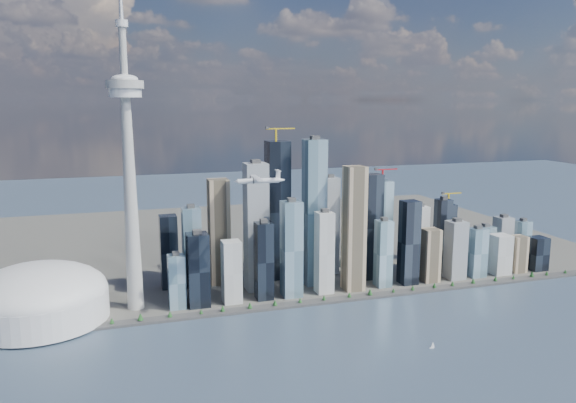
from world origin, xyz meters
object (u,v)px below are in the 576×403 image
object	(u,v)px
airplane	(259,180)
sailboat_west	(432,346)
dome_stadium	(39,297)
needle_tower	(129,164)

from	to	relation	value
airplane	sailboat_west	size ratio (longest dim) A/B	7.49
dome_stadium	airplane	bearing A→B (deg)	-16.94
dome_stadium	airplane	size ratio (longest dim) A/B	2.66
needle_tower	dome_stadium	size ratio (longest dim) A/B	2.75
sailboat_west	dome_stadium	bearing A→B (deg)	157.76
needle_tower	dome_stadium	distance (m)	241.40
needle_tower	airplane	size ratio (longest dim) A/B	7.32
airplane	sailboat_west	distance (m)	333.67
needle_tower	airplane	bearing A→B (deg)	-30.89
needle_tower	sailboat_west	size ratio (longest dim) A/B	54.78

